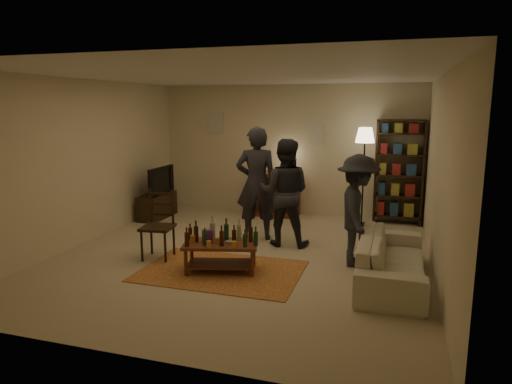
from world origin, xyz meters
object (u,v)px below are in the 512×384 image
at_px(person_right, 284,193).
at_px(person_by_sofa, 358,211).
at_px(dresser, 275,193).
at_px(sofa, 392,259).
at_px(bookshelf, 399,171).
at_px(floor_lamp, 365,142).
at_px(person_left, 257,184).
at_px(coffee_table, 221,245).
at_px(dining_chair, 159,222).
at_px(tv_stand, 157,199).

bearing_deg(person_right, person_by_sofa, 147.83).
xyz_separation_m(dresser, sofa, (2.39, -3.11, -0.17)).
height_order(bookshelf, person_right, bookshelf).
distance_m(floor_lamp, person_left, 2.30).
height_order(bookshelf, sofa, bookshelf).
distance_m(coffee_table, sofa, 2.29).
bearing_deg(dining_chair, floor_lamp, 38.12).
distance_m(bookshelf, person_left, 2.93).
bearing_deg(floor_lamp, person_by_sofa, -87.73).
bearing_deg(coffee_table, dresser, 92.13).
relative_size(floor_lamp, person_by_sofa, 1.17).
distance_m(bookshelf, person_right, 2.68).
xyz_separation_m(dining_chair, person_right, (1.65, 1.18, 0.33)).
height_order(coffee_table, sofa, coffee_table).
xyz_separation_m(coffee_table, dresser, (-0.13, 3.42, 0.09)).
distance_m(tv_stand, floor_lamp, 4.28).
distance_m(dining_chair, sofa, 3.38).
relative_size(coffee_table, person_by_sofa, 0.70).
height_order(tv_stand, bookshelf, bookshelf).
xyz_separation_m(person_right, person_by_sofa, (1.23, -0.66, -0.07)).
height_order(dresser, person_by_sofa, person_by_sofa).
bearing_deg(bookshelf, tv_stand, -168.20).
bearing_deg(person_left, dresser, -99.70).
distance_m(sofa, person_by_sofa, 0.88).
relative_size(dresser, person_left, 0.70).
bearing_deg(bookshelf, dining_chair, -137.07).
bearing_deg(bookshelf, person_right, -131.46).
distance_m(floor_lamp, person_by_sofa, 2.44).
bearing_deg(dining_chair, coffee_table, -22.56).
height_order(dining_chair, sofa, dining_chair).
height_order(floor_lamp, person_by_sofa, floor_lamp).
bearing_deg(dresser, sofa, -52.46).
bearing_deg(dresser, floor_lamp, -9.15).
height_order(dining_chair, person_by_sofa, person_by_sofa).
bearing_deg(floor_lamp, tv_stand, -171.26).
distance_m(tv_stand, bookshelf, 4.84).
bearing_deg(bookshelf, sofa, -90.82).
bearing_deg(person_right, dining_chair, 31.55).
bearing_deg(person_by_sofa, dining_chair, 92.49).
relative_size(tv_stand, person_by_sofa, 0.66).
bearing_deg(sofa, coffee_table, 97.68).
bearing_deg(person_by_sofa, bookshelf, -19.36).
relative_size(coffee_table, bookshelf, 0.56).
distance_m(tv_stand, sofa, 5.14).
distance_m(coffee_table, person_right, 1.65).
height_order(coffee_table, floor_lamp, floor_lamp).
height_order(dining_chair, dresser, dresser).
height_order(tv_stand, floor_lamp, floor_lamp).
bearing_deg(dresser, person_by_sofa, -53.90).
relative_size(sofa, person_right, 1.19).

